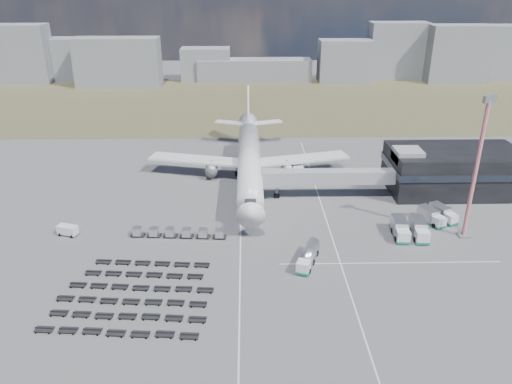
{
  "coord_description": "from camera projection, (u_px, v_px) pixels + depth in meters",
  "views": [
    {
      "loc": [
        -0.75,
        -83.98,
        48.22
      ],
      "look_at": [
        1.3,
        14.76,
        4.0
      ],
      "focal_mm": 35.0,
      "sensor_mm": 36.0,
      "label": 1
    }
  ],
  "objects": [
    {
      "name": "fuel_tanker",
      "position": [
        308.0,
        256.0,
        88.81
      ],
      "size": [
        5.3,
        9.38,
        2.96
      ],
      "rotation": [
        0.0,
        0.0,
        -0.35
      ],
      "color": "white",
      "rests_on": "ground"
    },
    {
      "name": "utility_van",
      "position": [
        68.0,
        230.0,
        98.44
      ],
      "size": [
        4.27,
        2.89,
        2.12
      ],
      "primitive_type": "cube",
      "rotation": [
        0.0,
        0.0,
        -0.31
      ],
      "color": "white",
      "rests_on": "ground"
    },
    {
      "name": "terminal",
      "position": [
        453.0,
        169.0,
        116.97
      ],
      "size": [
        30.4,
        16.4,
        11.0
      ],
      "color": "black",
      "rests_on": "ground"
    },
    {
      "name": "pushback_tug",
      "position": [
        249.0,
        220.0,
        103.33
      ],
      "size": [
        3.83,
        2.71,
        1.54
      ],
      "primitive_type": "cube",
      "rotation": [
        0.0,
        0.0,
        -0.23
      ],
      "color": "white",
      "rests_on": "ground"
    },
    {
      "name": "uld_row",
      "position": [
        178.0,
        233.0,
        97.69
      ],
      "size": [
        18.94,
        2.93,
        1.71
      ],
      "rotation": [
        0.0,
        0.0,
        -0.07
      ],
      "color": "black",
      "rests_on": "ground"
    },
    {
      "name": "grass_strip",
      "position": [
        248.0,
        103.0,
        196.72
      ],
      "size": [
        420.0,
        90.0,
        0.01
      ],
      "primitive_type": "cube",
      "color": "brown",
      "rests_on": "ground"
    },
    {
      "name": "jet_bridge",
      "position": [
        320.0,
        177.0,
        113.22
      ],
      "size": [
        30.3,
        3.8,
        7.05
      ],
      "color": "#939399",
      "rests_on": "ground"
    },
    {
      "name": "catering_truck",
      "position": [
        297.0,
        172.0,
        125.72
      ],
      "size": [
        2.99,
        6.64,
        2.99
      ],
      "rotation": [
        0.0,
        0.0,
        0.05
      ],
      "color": "white",
      "rests_on": "ground"
    },
    {
      "name": "service_trucks_near",
      "position": [
        410.0,
        229.0,
        97.79
      ],
      "size": [
        6.78,
        7.93,
        3.02
      ],
      "rotation": [
        0.0,
        0.0,
        -0.07
      ],
      "color": "white",
      "rests_on": "ground"
    },
    {
      "name": "floodlight_mast",
      "position": [
        476.0,
        170.0,
        92.86
      ],
      "size": [
        2.65,
        2.17,
        28.06
      ],
      "rotation": [
        0.0,
        0.0,
        0.4
      ],
      "color": "red",
      "rests_on": "ground"
    },
    {
      "name": "service_trucks_far",
      "position": [
        437.0,
        215.0,
        103.77
      ],
      "size": [
        7.72,
        8.29,
        2.67
      ],
      "rotation": [
        0.0,
        0.0,
        0.41
      ],
      "color": "white",
      "rests_on": "ground"
    },
    {
      "name": "airliner",
      "position": [
        249.0,
        158.0,
        123.73
      ],
      "size": [
        51.59,
        64.53,
        17.62
      ],
      "color": "white",
      "rests_on": "ground"
    },
    {
      "name": "ground",
      "position": [
        251.0,
        242.0,
        96.35
      ],
      "size": [
        420.0,
        420.0,
        0.0
      ],
      "primitive_type": "plane",
      "color": "#565659",
      "rests_on": "ground"
    },
    {
      "name": "baggage_dollies",
      "position": [
        134.0,
        295.0,
        80.16
      ],
      "size": [
        25.92,
        21.94,
        0.64
      ],
      "rotation": [
        0.0,
        0.0,
        -0.08
      ],
      "color": "black",
      "rests_on": "ground"
    },
    {
      "name": "lane_markings",
      "position": [
        300.0,
        234.0,
        99.27
      ],
      "size": [
        47.12,
        110.0,
        0.01
      ],
      "color": "silver",
      "rests_on": "ground"
    },
    {
      "name": "skyline",
      "position": [
        258.0,
        58.0,
        230.61
      ],
      "size": [
        309.62,
        26.74,
        25.88
      ],
      "color": "gray",
      "rests_on": "ground"
    }
  ]
}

